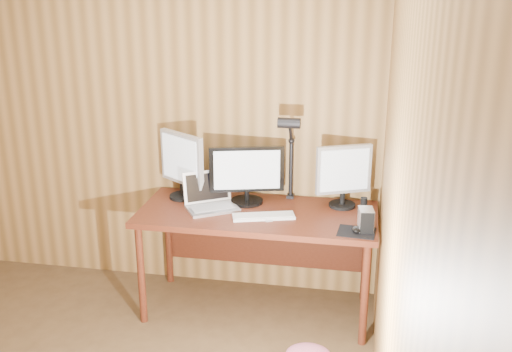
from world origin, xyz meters
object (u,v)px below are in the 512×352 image
(monitor_center, at_px, (247,174))
(desk_lamp, at_px, (290,146))
(desk, at_px, (259,224))
(mouse, at_px, (357,229))
(phone, at_px, (268,219))
(keyboard, at_px, (264,216))
(hard_drive, at_px, (366,220))
(monitor_left, at_px, (182,163))
(monitor_right, at_px, (344,174))
(speaker, at_px, (364,205))
(laptop, at_px, (210,199))

(monitor_center, distance_m, desk_lamp, 0.36)
(desk, distance_m, mouse, 0.74)
(monitor_center, distance_m, phone, 0.39)
(keyboard, height_order, desk_lamp, desk_lamp)
(hard_drive, bearing_deg, monitor_center, 149.69)
(desk, height_order, monitor_left, monitor_left)
(monitor_right, distance_m, phone, 0.61)
(monitor_center, distance_m, hard_drive, 0.90)
(monitor_left, bearing_deg, phone, 10.58)
(desk, height_order, mouse, mouse)
(monitor_left, relative_size, mouse, 4.57)
(monitor_center, bearing_deg, keyboard, -71.88)
(desk, height_order, monitor_center, monitor_center)
(monitor_left, relative_size, keyboard, 1.12)
(keyboard, distance_m, speaker, 0.68)
(monitor_left, distance_m, mouse, 1.32)
(monitor_center, xyz_separation_m, laptop, (-0.23, -0.13, -0.15))
(keyboard, bearing_deg, desk_lamp, 51.85)
(monitor_left, bearing_deg, hard_drive, 18.90)
(laptop, xyz_separation_m, mouse, (1.00, -0.25, -0.04))
(monitor_right, distance_m, laptop, 0.92)
(laptop, xyz_separation_m, hard_drive, (1.05, -0.21, 0.01))
(monitor_left, distance_m, laptop, 0.34)
(keyboard, relative_size, desk_lamp, 0.65)
(hard_drive, relative_size, phone, 1.42)
(desk_lamp, bearing_deg, monitor_right, 2.23)
(hard_drive, xyz_separation_m, phone, (-0.63, 0.06, -0.06))
(desk, relative_size, monitor_left, 3.37)
(monitor_center, distance_m, monitor_right, 0.66)
(monitor_left, relative_size, phone, 4.79)
(desk, bearing_deg, monitor_left, 170.32)
(monitor_center, relative_size, keyboard, 1.19)
(laptop, height_order, hard_drive, laptop)
(monitor_right, bearing_deg, speaker, -56.11)
(mouse, distance_m, phone, 0.58)
(monitor_left, height_order, keyboard, monitor_left)
(desk, distance_m, keyboard, 0.22)
(monitor_left, distance_m, hard_drive, 1.35)
(laptop, relative_size, phone, 4.22)
(mouse, relative_size, phone, 1.05)
(desk, xyz_separation_m, speaker, (0.70, 0.03, 0.18))
(speaker, bearing_deg, hard_drive, -86.90)
(mouse, height_order, phone, mouse)
(laptop, relative_size, hard_drive, 2.96)
(keyboard, relative_size, hard_drive, 3.01)
(monitor_left, height_order, phone, monitor_left)
(laptop, distance_m, speaker, 1.04)
(desk, bearing_deg, speaker, 2.73)
(keyboard, xyz_separation_m, speaker, (0.64, 0.20, 0.04))
(keyboard, xyz_separation_m, desk_lamp, (0.13, 0.32, 0.40))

